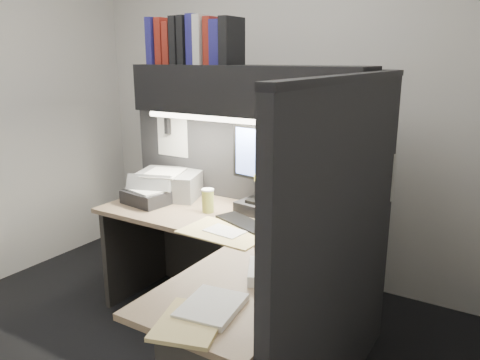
# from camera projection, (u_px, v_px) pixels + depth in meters

# --- Properties ---
(floor) EXTENTS (3.50, 3.50, 0.00)m
(floor) POSITION_uv_depth(u_px,v_px,m) (160.00, 360.00, 2.70)
(floor) COLOR black
(floor) RESTS_ON ground
(wall_back) EXTENTS (3.50, 0.04, 2.70)m
(wall_back) POSITION_uv_depth(u_px,v_px,m) (283.00, 104.00, 3.59)
(wall_back) COLOR silver
(wall_back) RESTS_ON floor
(partition_back) EXTENTS (1.90, 0.06, 1.60)m
(partition_back) POSITION_uv_depth(u_px,v_px,m) (248.00, 190.00, 3.25)
(partition_back) COLOR black
(partition_back) RESTS_ON floor
(partition_right) EXTENTS (0.06, 1.50, 1.60)m
(partition_right) POSITION_uv_depth(u_px,v_px,m) (341.00, 259.00, 2.15)
(partition_right) COLOR black
(partition_right) RESTS_ON floor
(desk) EXTENTS (1.70, 1.53, 0.73)m
(desk) POSITION_uv_depth(u_px,v_px,m) (220.00, 312.00, 2.37)
(desk) COLOR #9B8262
(desk) RESTS_ON floor
(overhead_shelf) EXTENTS (1.55, 0.34, 0.30)m
(overhead_shelf) POSITION_uv_depth(u_px,v_px,m) (246.00, 90.00, 2.87)
(overhead_shelf) COLOR black
(overhead_shelf) RESTS_ON partition_back
(task_light_tube) EXTENTS (1.32, 0.04, 0.04)m
(task_light_tube) POSITION_uv_depth(u_px,v_px,m) (234.00, 120.00, 2.80)
(task_light_tube) COLOR white
(task_light_tube) RESTS_ON overhead_shelf
(monitor) EXTENTS (0.52, 0.28, 0.56)m
(monitor) POSITION_uv_depth(u_px,v_px,m) (267.00, 181.00, 2.91)
(monitor) COLOR black
(monitor) RESTS_ON desk
(keyboard) EXTENTS (0.45, 0.29, 0.02)m
(keyboard) POSITION_uv_depth(u_px,v_px,m) (246.00, 224.00, 2.77)
(keyboard) COLOR black
(keyboard) RESTS_ON desk
(mousepad) EXTENTS (0.25, 0.23, 0.00)m
(mousepad) POSITION_uv_depth(u_px,v_px,m) (318.00, 236.00, 2.61)
(mousepad) COLOR navy
(mousepad) RESTS_ON desk
(mouse) EXTENTS (0.09, 0.11, 0.04)m
(mouse) POSITION_uv_depth(u_px,v_px,m) (318.00, 231.00, 2.61)
(mouse) COLOR black
(mouse) RESTS_ON mousepad
(telephone) EXTENTS (0.26, 0.27, 0.08)m
(telephone) POSITION_uv_depth(u_px,v_px,m) (335.00, 225.00, 2.66)
(telephone) COLOR beige
(telephone) RESTS_ON desk
(coffee_cup) EXTENTS (0.10, 0.10, 0.14)m
(coffee_cup) POSITION_uv_depth(u_px,v_px,m) (208.00, 201.00, 2.99)
(coffee_cup) COLOR #CDC352
(coffee_cup) RESTS_ON desk
(printer) EXTENTS (0.54, 0.50, 0.18)m
(printer) POSITION_uv_depth(u_px,v_px,m) (169.00, 184.00, 3.34)
(printer) COLOR gray
(printer) RESTS_ON desk
(notebook_stack) EXTENTS (0.33, 0.29, 0.09)m
(notebook_stack) POSITION_uv_depth(u_px,v_px,m) (148.00, 197.00, 3.18)
(notebook_stack) COLOR black
(notebook_stack) RESTS_ON desk
(open_folder) EXTENTS (0.50, 0.33, 0.01)m
(open_folder) POSITION_uv_depth(u_px,v_px,m) (225.00, 232.00, 2.65)
(open_folder) COLOR #DEC87D
(open_folder) RESTS_ON desk
(paper_stack_a) EXTENTS (0.34, 0.32, 0.05)m
(paper_stack_a) POSITION_uv_depth(u_px,v_px,m) (278.00, 272.00, 2.11)
(paper_stack_a) COLOR white
(paper_stack_a) RESTS_ON desk
(paper_stack_b) EXTENTS (0.25, 0.30, 0.03)m
(paper_stack_b) POSITION_uv_depth(u_px,v_px,m) (211.00, 307.00, 1.84)
(paper_stack_b) COLOR white
(paper_stack_b) RESTS_ON desk
(manila_stack) EXTENTS (0.31, 0.35, 0.02)m
(manila_stack) POSITION_uv_depth(u_px,v_px,m) (190.00, 322.00, 1.75)
(manila_stack) COLOR #DEC87D
(manila_stack) RESTS_ON desk
(binder_row) EXTENTS (0.64, 0.26, 0.31)m
(binder_row) POSITION_uv_depth(u_px,v_px,m) (196.00, 41.00, 2.99)
(binder_row) COLOR navy
(binder_row) RESTS_ON overhead_shelf
(pinned_papers) EXTENTS (1.76, 1.31, 0.51)m
(pinned_papers) POSITION_uv_depth(u_px,v_px,m) (273.00, 173.00, 2.68)
(pinned_papers) COLOR white
(pinned_papers) RESTS_ON partition_back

